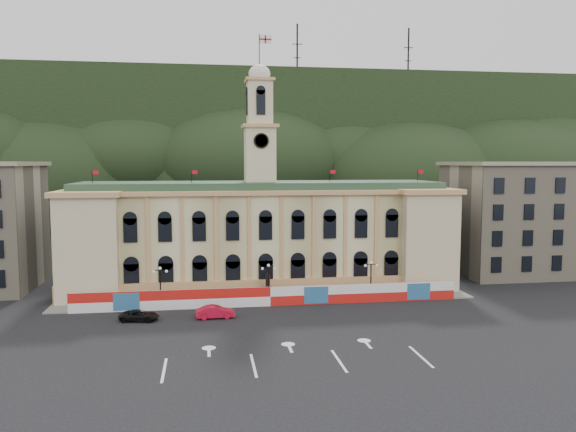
{
  "coord_description": "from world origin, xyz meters",
  "views": [
    {
      "loc": [
        -8.2,
        -55.54,
        18.42
      ],
      "look_at": [
        2.75,
        18.0,
        11.36
      ],
      "focal_mm": 35.0,
      "sensor_mm": 36.0,
      "label": 1
    }
  ],
  "objects": [
    {
      "name": "city_hall",
      "position": [
        0.0,
        27.63,
        7.85
      ],
      "size": [
        56.2,
        17.6,
        37.1
      ],
      "color": "beige",
      "rests_on": "ground"
    },
    {
      "name": "lamp_right",
      "position": [
        14.0,
        17.0,
        3.07
      ],
      "size": [
        1.96,
        0.44,
        5.15
      ],
      "color": "black",
      "rests_on": "ground"
    },
    {
      "name": "lamp_left",
      "position": [
        -14.0,
        17.0,
        3.07
      ],
      "size": [
        1.96,
        0.44,
        5.15
      ],
      "color": "black",
      "rests_on": "ground"
    },
    {
      "name": "hill_ridge",
      "position": [
        0.03,
        121.99,
        19.48
      ],
      "size": [
        230.0,
        80.0,
        64.0
      ],
      "color": "black",
      "rests_on": "ground"
    },
    {
      "name": "pavement",
      "position": [
        0.0,
        17.75,
        0.08
      ],
      "size": [
        56.0,
        5.5,
        0.16
      ],
      "primitive_type": "cube",
      "color": "slate",
      "rests_on": "ground"
    },
    {
      "name": "statue",
      "position": [
        0.0,
        18.0,
        1.19
      ],
      "size": [
        1.4,
        1.4,
        3.72
      ],
      "color": "#595651",
      "rests_on": "ground"
    },
    {
      "name": "side_building_right",
      "position": [
        43.0,
        30.93,
        9.33
      ],
      "size": [
        21.0,
        17.0,
        18.6
      ],
      "color": "tan",
      "rests_on": "ground"
    },
    {
      "name": "ground",
      "position": [
        0.0,
        0.0,
        0.0
      ],
      "size": [
        260.0,
        260.0,
        0.0
      ],
      "primitive_type": "plane",
      "color": "black",
      "rests_on": "ground"
    },
    {
      "name": "lane_markings",
      "position": [
        0.0,
        -5.0,
        0.0
      ],
      "size": [
        26.0,
        10.0,
        0.02
      ],
      "primitive_type": null,
      "color": "white",
      "rests_on": "ground"
    },
    {
      "name": "lamp_center",
      "position": [
        0.0,
        17.0,
        3.07
      ],
      "size": [
        1.96,
        0.44,
        5.15
      ],
      "color": "black",
      "rests_on": "ground"
    },
    {
      "name": "black_suv",
      "position": [
        -15.97,
        10.46,
        0.63
      ],
      "size": [
        3.51,
        5.18,
        1.26
      ],
      "primitive_type": "imported",
      "rotation": [
        0.0,
        0.0,
        1.41
      ],
      "color": "black",
      "rests_on": "ground"
    },
    {
      "name": "red_sedan",
      "position": [
        -7.12,
        10.3,
        0.76
      ],
      "size": [
        2.05,
        4.75,
        1.51
      ],
      "primitive_type": "imported",
      "rotation": [
        0.0,
        0.0,
        1.62
      ],
      "color": "red",
      "rests_on": "ground"
    },
    {
      "name": "hoarding_fence",
      "position": [
        0.06,
        15.07,
        1.25
      ],
      "size": [
        50.0,
        0.44,
        2.5
      ],
      "color": "red",
      "rests_on": "ground"
    }
  ]
}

